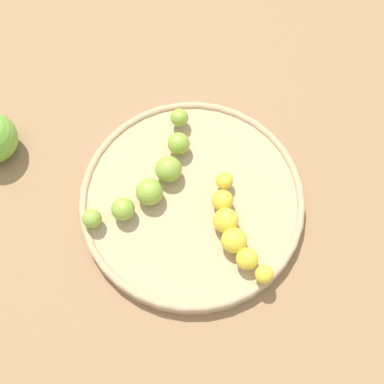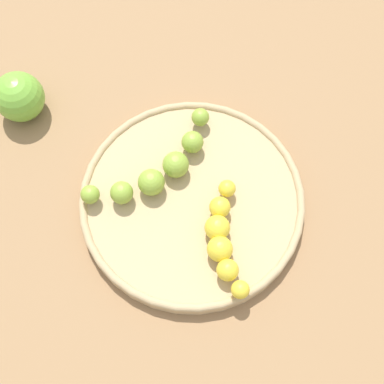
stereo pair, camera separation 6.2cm
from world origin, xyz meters
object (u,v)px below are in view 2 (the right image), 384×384
at_px(banana_yellow, 223,238).
at_px(banana_green, 159,168).
at_px(apple_green, 19,97).
at_px(fruit_bowl, 192,200).

bearing_deg(banana_yellow, banana_green, -54.76).
height_order(banana_green, apple_green, apple_green).
xyz_separation_m(banana_yellow, apple_green, (0.26, 0.21, -0.00)).
bearing_deg(banana_yellow, fruit_bowl, -63.01).
xyz_separation_m(banana_green, apple_green, (0.15, 0.16, -0.00)).
relative_size(fruit_bowl, apple_green, 4.21).
bearing_deg(fruit_bowl, banana_green, 36.49).
relative_size(banana_green, apple_green, 2.71).
bearing_deg(apple_green, banana_yellow, -141.09).
bearing_deg(banana_green, banana_yellow, 1.46).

